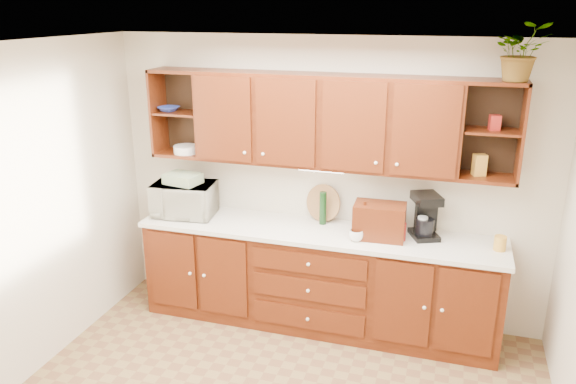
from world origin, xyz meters
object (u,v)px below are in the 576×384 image
Objects in this scene: microwave at (184,199)px; coffee_maker at (426,216)px; potted_plant at (521,52)px; bread_box at (379,221)px.

microwave is 1.46× the size of coffee_maker.
coffee_maker is at bearing 175.74° from potted_plant.
microwave reaches higher than bread_box.
potted_plant is (0.96, 0.10, 1.42)m from bread_box.
microwave is 1.30× the size of potted_plant.
bread_box is 1.71m from potted_plant.
potted_plant reaches higher than coffee_maker.
microwave is 3.14m from potted_plant.
bread_box is 1.12× the size of coffee_maker.
bread_box is 0.40m from coffee_maker.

